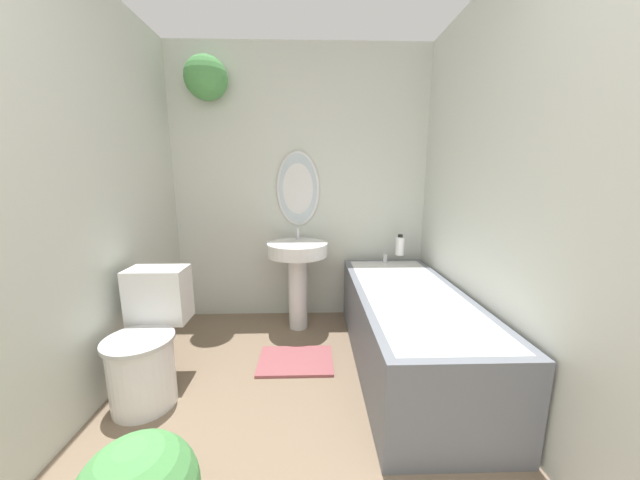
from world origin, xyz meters
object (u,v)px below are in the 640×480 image
at_px(bathtub, 408,327).
at_px(shampoo_bottle, 400,246).
at_px(pedestal_sink, 298,266).
at_px(toilet, 148,343).

xyz_separation_m(bathtub, shampoo_bottle, (0.12, 0.71, 0.42)).
bearing_deg(bathtub, pedestal_sink, 142.24).
xyz_separation_m(toilet, pedestal_sink, (0.85, 0.86, 0.23)).
xyz_separation_m(toilet, bathtub, (1.62, 0.26, -0.05)).
bearing_deg(pedestal_sink, toilet, -134.77).
xyz_separation_m(pedestal_sink, bathtub, (0.77, -0.60, -0.27)).
distance_m(pedestal_sink, bathtub, 1.02).
bearing_deg(shampoo_bottle, pedestal_sink, -172.70).
height_order(pedestal_sink, shampoo_bottle, pedestal_sink).
relative_size(toilet, shampoo_bottle, 4.01).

